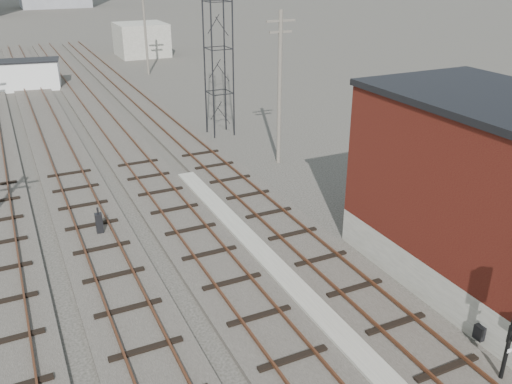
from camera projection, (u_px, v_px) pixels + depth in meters
ground at (84, 76)px, 57.34m from camera, size 320.00×320.00×0.00m
track_right at (164, 123)px, 40.92m from camera, size 3.20×90.00×0.39m
track_mid_right at (111, 130)px, 39.34m from camera, size 3.20×90.00×0.39m
track_mid_left at (53, 137)px, 37.76m from camera, size 3.20×90.00×0.39m
platform_curb at (312, 307)px, 19.46m from camera, size 0.90×28.00×0.26m
lattice_tower at (218, 25)px, 35.84m from camera, size 1.60×1.60×15.00m
utility_pole_right_a at (280, 85)px, 31.53m from camera, size 1.80×0.24×9.00m
utility_pole_right_b at (145, 28)px, 56.33m from camera, size 1.80×0.24×9.00m
shed_right at (141, 40)px, 68.36m from camera, size 6.00×6.00×4.00m
switch_stand at (99, 224)px, 24.40m from camera, size 0.32×0.32×1.33m
site_trailer at (24, 75)px, 51.15m from camera, size 6.92×3.82×2.76m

